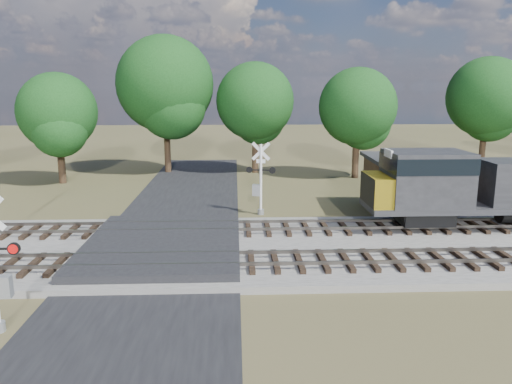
{
  "coord_description": "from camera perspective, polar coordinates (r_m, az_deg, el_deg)",
  "views": [
    {
      "loc": [
        3.36,
        -21.74,
        7.54
      ],
      "look_at": [
        4.35,
        2.0,
        2.52
      ],
      "focal_mm": 35.0,
      "sensor_mm": 36.0,
      "label": 1
    }
  ],
  "objects": [
    {
      "name": "ground",
      "position": [
        23.25,
        -10.66,
        -7.2
      ],
      "size": [
        160.0,
        160.0,
        0.0
      ],
      "primitive_type": "plane",
      "color": "#444324",
      "rests_on": "ground"
    },
    {
      "name": "ballast_bed",
      "position": [
        24.36,
        13.63,
        -6.08
      ],
      "size": [
        140.0,
        10.0,
        0.3
      ],
      "primitive_type": "cube",
      "color": "gray",
      "rests_on": "ground"
    },
    {
      "name": "road",
      "position": [
        23.24,
        -10.66,
        -7.11
      ],
      "size": [
        7.0,
        60.0,
        0.08
      ],
      "primitive_type": "cube",
      "color": "black",
      "rests_on": "ground"
    },
    {
      "name": "crossing_panel",
      "position": [
        23.62,
        -10.51,
        -6.09
      ],
      "size": [
        7.0,
        9.0,
        0.62
      ],
      "primitive_type": "cube",
      "color": "#262628",
      "rests_on": "ground"
    },
    {
      "name": "track_near",
      "position": [
        20.99,
        -2.93,
        -7.94
      ],
      "size": [
        140.0,
        2.6,
        0.33
      ],
      "color": "black",
      "rests_on": "ballast_bed"
    },
    {
      "name": "track_far",
      "position": [
        25.74,
        -2.84,
        -4.15
      ],
      "size": [
        140.0,
        2.6,
        0.33
      ],
      "color": "black",
      "rests_on": "ballast_bed"
    },
    {
      "name": "crossing_signal_far",
      "position": [
        29.72,
        0.38,
        0.84
      ],
      "size": [
        1.75,
        0.48,
        4.38
      ],
      "rotation": [
        0.0,
        0.0,
        2.94
      ],
      "color": "silver",
      "rests_on": "ground"
    },
    {
      "name": "equipment_shed",
      "position": [
        31.75,
        17.06,
        0.88
      ],
      "size": [
        5.23,
        5.23,
        3.44
      ],
      "rotation": [
        0.0,
        0.0,
        -0.04
      ],
      "color": "#422E1C",
      "rests_on": "ground"
    },
    {
      "name": "treeline",
      "position": [
        43.17,
        4.91,
        10.6
      ],
      "size": [
        82.72,
        12.06,
        11.96
      ],
      "color": "black",
      "rests_on": "ground"
    }
  ]
}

